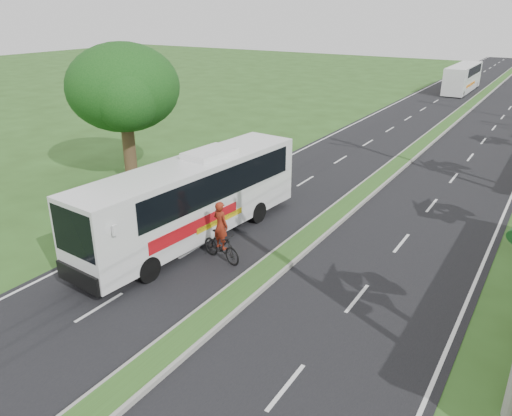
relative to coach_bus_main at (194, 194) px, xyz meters
The scene contains 8 objects.
ground 7.40m from the coach_bus_main, 55.01° to the right, with size 180.00×180.00×0.00m, color #2D4D1C.
road_asphalt 14.88m from the coach_bus_main, 73.92° to the left, with size 14.00×160.00×0.02m, color black.
median_strip 14.87m from the coach_bus_main, 73.92° to the left, with size 1.20×160.00×0.18m.
lane_edge_left 14.55m from the coach_bus_main, 100.46° to the left, with size 0.12×160.00×0.01m, color silver.
shade_tree 9.54m from the coach_bus_main, 152.47° to the left, with size 6.30×6.00×7.54m.
coach_bus_main is the anchor object (origin of this frame).
coach_bus_far 47.24m from the coach_bus_main, 88.25° to the left, with size 2.29×10.28×3.00m.
motorcyclist 2.58m from the coach_bus_main, 26.44° to the right, with size 2.05×0.96×2.47m.
Camera 1 is at (8.27, -9.10, 9.22)m, focal length 35.00 mm.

